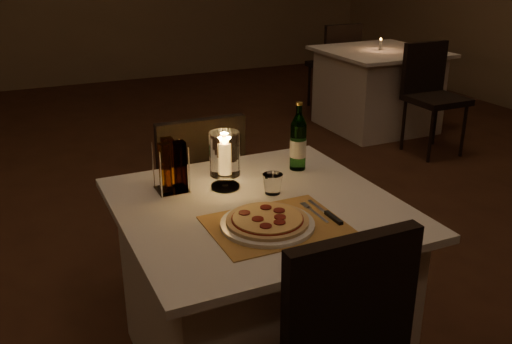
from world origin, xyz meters
name	(u,v)px	position (x,y,z in m)	size (l,w,h in m)	color
floor	(232,280)	(0.00, 0.00, -0.01)	(8.00, 10.00, 0.02)	#472616
main_table	(258,289)	(-0.16, -0.67, 0.37)	(1.00, 1.00, 0.74)	white
chair_far	(196,184)	(-0.16, 0.05, 0.55)	(0.42, 0.42, 0.90)	black
placemat	(275,225)	(-0.18, -0.85, 0.74)	(0.45, 0.34, 0.00)	#C18B43
plate	(267,224)	(-0.21, -0.85, 0.75)	(0.32, 0.32, 0.01)	white
pizza	(267,220)	(-0.21, -0.85, 0.77)	(0.28, 0.28, 0.02)	#D8B77F
fork	(313,211)	(-0.02, -0.81, 0.75)	(0.02, 0.18, 0.00)	silver
knife	(330,215)	(0.02, -0.88, 0.75)	(0.02, 0.22, 0.01)	black
tumbler	(273,184)	(-0.07, -0.60, 0.78)	(0.08, 0.08, 0.08)	white
water_bottle	(298,143)	(0.14, -0.41, 0.86)	(0.07, 0.07, 0.29)	#64A75A
hurricane_candle	(225,156)	(-0.21, -0.48, 0.87)	(0.12, 0.12, 0.23)	white
cruet_caddy	(171,168)	(-0.41, -0.42, 0.84)	(0.12, 0.12, 0.21)	white
neighbor_table_right	(377,89)	(2.27, 1.90, 0.37)	(1.00, 1.00, 0.74)	white
neighbor_chair_ra	(430,87)	(2.27, 1.19, 0.55)	(0.42, 0.42, 0.90)	black
neighbor_chair_rb	(337,58)	(2.27, 2.62, 0.55)	(0.42, 0.42, 0.90)	black
neighbor_candle_right	(380,45)	(2.27, 1.90, 0.79)	(0.03, 0.03, 0.11)	white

